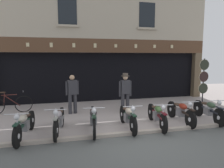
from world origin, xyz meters
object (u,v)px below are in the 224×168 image
object	(u,v)px
motorcycle_center	(128,116)
leaning_bicycle	(10,104)
motorcycle_far_left	(25,124)
shopkeeper_center	(125,90)
motorcycle_left	(59,120)
advert_board_near	(64,68)
tyre_sign_pole	(204,77)
motorcycle_right	(181,111)
motorcycle_center_left	(93,119)
motorcycle_center_right	(157,114)
motorcycle_far_right	(208,110)
salesman_left	(72,92)

from	to	relation	value
motorcycle_center	leaning_bicycle	size ratio (longest dim) A/B	1.07
motorcycle_far_left	shopkeeper_center	bearing A→B (deg)	-143.51
motorcycle_left	advert_board_near	xyz separation A→B (m)	(0.30, 4.67, 1.36)
motorcycle_center	tyre_sign_pole	size ratio (longest dim) A/B	0.84
motorcycle_left	motorcycle_center	world-z (taller)	motorcycle_left
shopkeeper_center	advert_board_near	size ratio (longest dim) A/B	1.79
motorcycle_right	leaning_bicycle	xyz separation A→B (m)	(-6.29, 2.94, -0.04)
motorcycle_left	motorcycle_center_left	world-z (taller)	same
motorcycle_center_right	advert_board_near	distance (m)	5.78
motorcycle_right	tyre_sign_pole	xyz separation A→B (m)	(3.15, 2.93, 0.90)
motorcycle_center_right	motorcycle_right	bearing A→B (deg)	-163.02
motorcycle_far_left	shopkeeper_center	size ratio (longest dim) A/B	1.21
motorcycle_center_right	leaning_bicycle	size ratio (longest dim) A/B	1.13
advert_board_near	motorcycle_right	bearing A→B (deg)	-49.45
motorcycle_center_right	leaning_bicycle	bearing A→B (deg)	-21.28
motorcycle_center_left	motorcycle_right	bearing A→B (deg)	-170.49
motorcycle_far_right	motorcycle_center	bearing A→B (deg)	8.08
motorcycle_center_left	advert_board_near	bearing A→B (deg)	-74.12
advert_board_near	motorcycle_center	bearing A→B (deg)	-68.24
motorcycle_center_left	salesman_left	bearing A→B (deg)	-71.35
motorcycle_far_right	leaning_bicycle	xyz separation A→B (m)	(-7.40, 3.02, -0.04)
motorcycle_center_right	advert_board_near	bearing A→B (deg)	-49.22
motorcycle_center_right	tyre_sign_pole	bearing A→B (deg)	-134.53
leaning_bicycle	tyre_sign_pole	bearing A→B (deg)	80.60
motorcycle_center_right	motorcycle_right	size ratio (longest dim) A/B	1.01
motorcycle_right	shopkeeper_center	xyz separation A→B (m)	(-1.49, 1.93, 0.52)
tyre_sign_pole	motorcycle_center_right	bearing A→B (deg)	-143.49
shopkeeper_center	motorcycle_left	bearing A→B (deg)	33.71
motorcycle_center_right	motorcycle_far_right	distance (m)	2.11
motorcycle_far_left	motorcycle_center	size ratio (longest dim) A/B	1.06
motorcycle_center	motorcycle_center_right	xyz separation A→B (m)	(1.05, 0.01, -0.00)
tyre_sign_pole	motorcycle_center_left	bearing A→B (deg)	-154.15
shopkeeper_center	leaning_bicycle	xyz separation A→B (m)	(-4.81, 1.01, -0.56)
motorcycle_left	motorcycle_right	distance (m)	4.26
motorcycle_center	salesman_left	bearing A→B (deg)	-52.59
leaning_bicycle	motorcycle_far_right	bearing A→B (deg)	58.47
motorcycle_center_left	motorcycle_right	distance (m)	3.21
motorcycle_far_left	motorcycle_far_right	world-z (taller)	motorcycle_far_right
motorcycle_center_right	tyre_sign_pole	size ratio (longest dim) A/B	0.89
motorcycle_far_right	shopkeeper_center	bearing A→B (deg)	-30.94
motorcycle_right	motorcycle_left	bearing A→B (deg)	4.33
motorcycle_center	advert_board_near	xyz separation A→B (m)	(-1.91, 4.78, 1.37)
motorcycle_center	motorcycle_center_right	size ratio (longest dim) A/B	0.94
shopkeeper_center	leaning_bicycle	distance (m)	4.94
motorcycle_center_right	motorcycle_far_right	size ratio (longest dim) A/B	1.02
motorcycle_center	shopkeeper_center	distance (m)	2.22
salesman_left	advert_board_near	size ratio (longest dim) A/B	1.73
advert_board_near	leaning_bicycle	size ratio (longest dim) A/B	0.52
motorcycle_center_left	motorcycle_right	size ratio (longest dim) A/B	0.97
motorcycle_far_left	salesman_left	bearing A→B (deg)	-115.33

